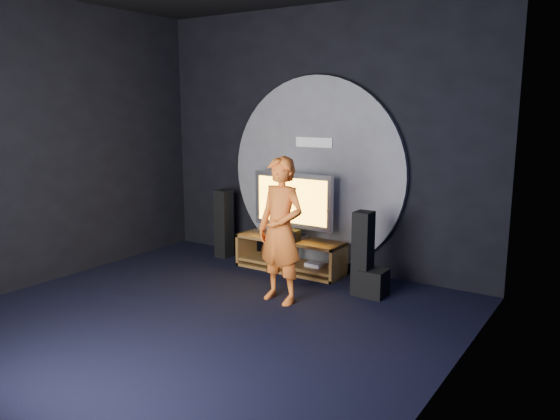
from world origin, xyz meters
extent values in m
plane|color=black|center=(0.00, 0.00, 0.00)|extent=(5.00, 5.00, 0.00)
cube|color=black|center=(0.00, 2.50, 1.75)|extent=(5.00, 0.04, 3.50)
cube|color=black|center=(-2.50, 0.00, 1.75)|extent=(0.04, 5.00, 3.50)
cube|color=black|center=(2.50, 0.00, 1.75)|extent=(0.04, 5.00, 3.50)
cylinder|color=#515156|center=(0.00, 2.44, 1.30)|extent=(2.60, 0.08, 2.60)
cube|color=white|center=(0.00, 2.39, 1.72)|extent=(0.55, 0.03, 0.13)
cube|color=brown|center=(-0.16, 2.05, 0.43)|extent=(1.51, 0.45, 0.04)
cube|color=brown|center=(-0.16, 2.05, 0.10)|extent=(1.46, 0.42, 0.04)
cube|color=brown|center=(-0.90, 2.05, 0.23)|extent=(0.04, 0.45, 0.45)
cube|color=brown|center=(0.57, 2.05, 0.23)|extent=(0.04, 0.45, 0.45)
cube|color=brown|center=(-0.16, 2.05, 0.27)|extent=(0.03, 0.40, 0.29)
cube|color=brown|center=(-0.16, 2.05, 0.02)|extent=(1.51, 0.45, 0.04)
cube|color=white|center=(0.22, 2.05, 0.14)|extent=(0.22, 0.16, 0.05)
cube|color=#A9A9B0|center=(-0.16, 2.12, 0.47)|extent=(0.36, 0.22, 0.04)
cylinder|color=#A9A9B0|center=(-0.16, 2.12, 0.54)|extent=(0.07, 0.07, 0.10)
cube|color=#A9A9B0|center=(-0.16, 2.12, 0.96)|extent=(1.19, 0.06, 0.73)
cube|color=#FBA923|center=(-0.16, 2.09, 0.96)|extent=(1.06, 0.01, 0.60)
cube|color=black|center=(-0.16, 1.93, 0.53)|extent=(0.40, 0.15, 0.15)
cube|color=black|center=(-0.47, 1.93, 0.46)|extent=(0.18, 0.05, 0.02)
cube|color=black|center=(-1.34, 2.10, 0.50)|extent=(0.20, 0.22, 1.00)
cube|color=black|center=(1.06, 1.71, 0.50)|extent=(0.20, 0.22, 1.00)
cube|color=black|center=(1.20, 1.73, 0.16)|extent=(0.29, 0.29, 0.32)
imported|color=#D85E1D|center=(0.38, 1.00, 0.83)|extent=(0.65, 0.47, 1.66)
camera|label=1|loc=(3.63, -3.98, 2.21)|focal=35.00mm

